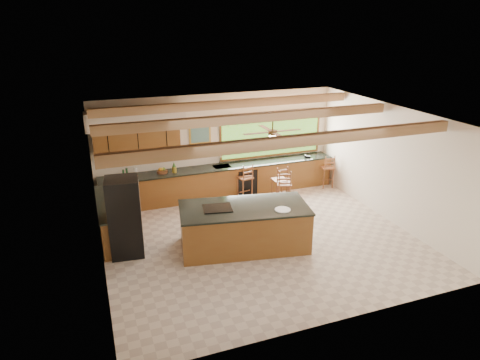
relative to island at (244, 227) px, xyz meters
name	(u,v)px	position (x,y,z in m)	size (l,w,h in m)	color
ground	(259,239)	(0.48, 0.21, -0.51)	(7.20, 7.20, 0.00)	beige
room_shell	(244,144)	(0.31, 0.86, 1.71)	(7.27, 6.54, 3.02)	silver
counter_run	(199,189)	(-0.34, 2.73, -0.04)	(7.12, 3.10, 1.23)	brown
island	(244,227)	(0.00, 0.00, 0.00)	(3.10, 1.85, 1.03)	brown
refrigerator	(125,217)	(-2.57, 0.61, 0.39)	(0.77, 0.75, 1.81)	black
bar_stool_a	(246,178)	(1.03, 2.60, 0.14)	(0.46, 0.46, 1.10)	brown
bar_stool_b	(285,185)	(1.88, 1.75, 0.14)	(0.49, 0.49, 1.09)	brown
bar_stool_c	(280,181)	(1.89, 2.05, 0.15)	(0.40, 0.40, 1.11)	brown
bar_stool_d	(328,168)	(3.78, 2.60, 0.13)	(0.43, 0.43, 1.07)	brown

